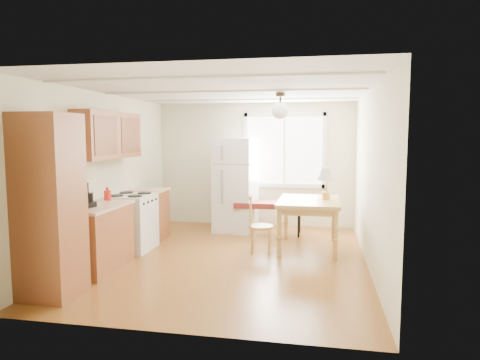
% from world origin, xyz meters
% --- Properties ---
extents(room_shell, '(4.60, 5.60, 2.62)m').
position_xyz_m(room_shell, '(0.00, 0.00, 1.25)').
color(room_shell, '#5E3513').
rests_on(room_shell, ground).
extents(kitchen_run, '(0.65, 3.40, 2.20)m').
position_xyz_m(kitchen_run, '(-1.72, -0.63, 0.84)').
color(kitchen_run, brown).
rests_on(kitchen_run, ground).
extents(window_unit, '(1.64, 0.05, 1.51)m').
position_xyz_m(window_unit, '(0.60, 2.47, 1.55)').
color(window_unit, white).
rests_on(window_unit, room_shell).
extents(pendant_light, '(0.26, 0.26, 0.40)m').
position_xyz_m(pendant_light, '(0.70, 0.40, 2.24)').
color(pendant_light, black).
rests_on(pendant_light, room_shell).
extents(refrigerator, '(0.82, 0.82, 1.79)m').
position_xyz_m(refrigerator, '(-0.28, 1.87, 0.90)').
color(refrigerator, silver).
rests_on(refrigerator, ground).
extents(bench, '(1.35, 0.58, 0.61)m').
position_xyz_m(bench, '(0.40, 1.73, 0.54)').
color(bench, '#5B1715').
rests_on(bench, ground).
extents(dining_table, '(0.99, 1.31, 0.81)m').
position_xyz_m(dining_table, '(1.14, 0.78, 0.71)').
color(dining_table, '#A88240').
rests_on(dining_table, ground).
extents(chair, '(0.41, 0.40, 0.90)m').
position_xyz_m(chair, '(0.33, 0.42, 0.51)').
color(chair, '#A88240').
rests_on(chair, ground).
extents(table_lamp, '(0.30, 0.30, 0.52)m').
position_xyz_m(table_lamp, '(1.42, 0.86, 1.19)').
color(table_lamp, gold).
rests_on(table_lamp, dining_table).
extents(coffee_maker, '(0.22, 0.26, 0.34)m').
position_xyz_m(coffee_maker, '(-1.72, -1.07, 1.03)').
color(coffee_maker, black).
rests_on(coffee_maker, kitchen_run).
extents(kettle, '(0.10, 0.10, 0.20)m').
position_xyz_m(kettle, '(-1.76, -0.40, 0.98)').
color(kettle, red).
rests_on(kettle, kitchen_run).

